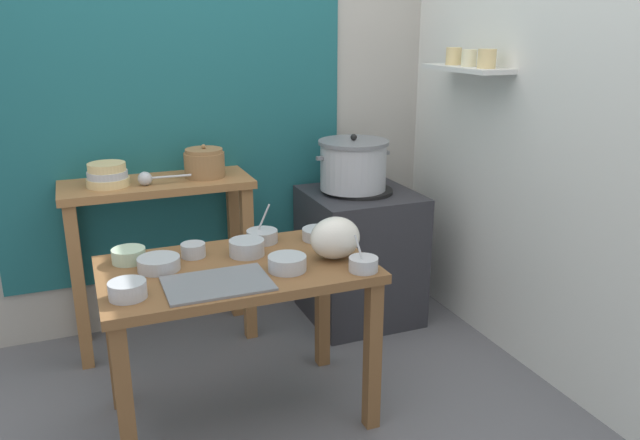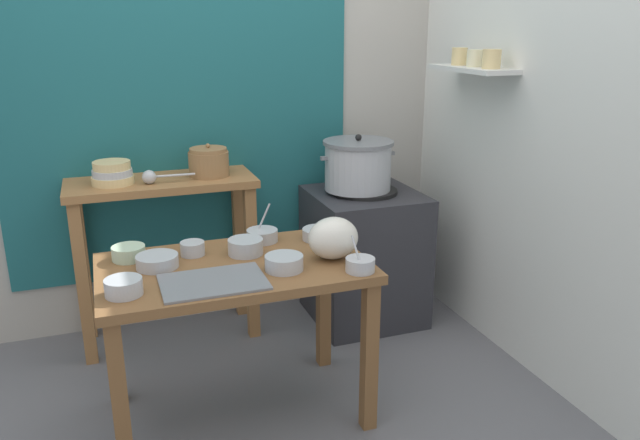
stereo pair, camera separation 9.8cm
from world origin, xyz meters
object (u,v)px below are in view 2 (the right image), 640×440
at_px(back_shelf_table, 164,220).
at_px(prep_bowl_2, 124,286).
at_px(ladle, 151,177).
at_px(stove_block, 364,255).
at_px(steamer_pot, 358,165).
at_px(prep_bowl_4, 319,233).
at_px(prep_bowl_7, 360,264).
at_px(prep_bowl_8, 157,261).
at_px(prep_bowl_3, 129,252).
at_px(plastic_bag, 333,238).
at_px(prep_bowl_1, 246,246).
at_px(prep_bowl_6, 262,235).
at_px(prep_table, 235,288).
at_px(serving_tray, 213,282).
at_px(clay_pot, 209,162).
at_px(prep_bowl_5, 192,248).
at_px(prep_bowl_0, 284,262).
at_px(bowl_stack_enamel, 112,173).

bearing_deg(back_shelf_table, prep_bowl_2, -103.99).
bearing_deg(ladle, stove_block, -2.74).
distance_m(steamer_pot, prep_bowl_4, 0.73).
xyz_separation_m(ladle, prep_bowl_7, (0.71, -1.02, -0.18)).
bearing_deg(prep_bowl_8, prep_bowl_3, 128.31).
relative_size(prep_bowl_2, prep_bowl_3, 0.99).
bearing_deg(plastic_bag, stove_block, 57.88).
distance_m(prep_bowl_1, prep_bowl_3, 0.49).
height_order(prep_bowl_1, prep_bowl_6, prep_bowl_6).
bearing_deg(prep_bowl_4, prep_table, -158.47).
height_order(serving_tray, plastic_bag, plastic_bag).
xyz_separation_m(clay_pot, prep_bowl_2, (-0.50, -1.01, -0.22)).
height_order(serving_tray, prep_bowl_1, prep_bowl_1).
xyz_separation_m(prep_bowl_4, prep_bowl_5, (-0.58, -0.01, 0.00)).
height_order(prep_table, back_shelf_table, back_shelf_table).
height_order(back_shelf_table, prep_bowl_0, back_shelf_table).
relative_size(stove_block, prep_bowl_3, 5.61).
bearing_deg(stove_block, prep_bowl_6, -146.42).
xyz_separation_m(ladle, serving_tray, (0.13, -0.94, -0.21)).
bearing_deg(serving_tray, prep_bowl_4, 31.71).
xyz_separation_m(back_shelf_table, plastic_bag, (0.60, -0.92, 0.13)).
bearing_deg(prep_bowl_8, steamer_pot, 29.66).
relative_size(prep_bowl_4, prep_bowl_7, 1.06).
bearing_deg(prep_bowl_5, prep_table, -48.96).
relative_size(bowl_stack_enamel, plastic_bag, 0.97).
bearing_deg(prep_bowl_1, bowl_stack_enamel, 124.47).
bearing_deg(prep_bowl_8, prep_bowl_7, -22.68).
distance_m(clay_pot, prep_bowl_6, 0.66).
height_order(steamer_pot, ladle, steamer_pot).
distance_m(stove_block, prep_bowl_4, 0.81).
distance_m(back_shelf_table, serving_tray, 1.02).
bearing_deg(steamer_pot, serving_tray, -137.44).
xyz_separation_m(serving_tray, prep_bowl_6, (0.30, 0.40, 0.03)).
distance_m(steamer_pot, prep_bowl_7, 1.08).
xyz_separation_m(prep_bowl_0, prep_bowl_7, (0.28, -0.12, -0.00)).
relative_size(clay_pot, prep_bowl_4, 1.36).
distance_m(clay_pot, prep_bowl_4, 0.80).
bearing_deg(prep_bowl_2, prep_bowl_4, 20.98).
relative_size(serving_tray, prep_bowl_1, 2.64).
xyz_separation_m(serving_tray, prep_bowl_5, (-0.03, 0.33, 0.03)).
height_order(back_shelf_table, prep_bowl_1, back_shelf_table).
bearing_deg(prep_bowl_3, prep_bowl_8, -51.69).
bearing_deg(prep_bowl_0, prep_bowl_5, 137.49).
distance_m(prep_bowl_0, prep_bowl_7, 0.31).
relative_size(serving_tray, prep_bowl_3, 2.88).
distance_m(prep_bowl_0, prep_bowl_8, 0.52).
relative_size(stove_block, plastic_bag, 3.62).
distance_m(plastic_bag, prep_bowl_5, 0.61).
relative_size(ladle, prep_bowl_3, 1.90).
height_order(steamer_pot, prep_bowl_5, steamer_pot).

